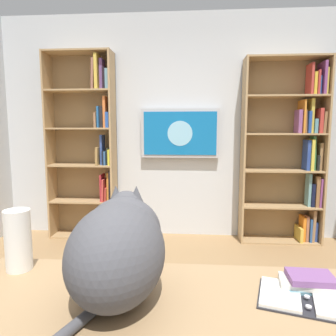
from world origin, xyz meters
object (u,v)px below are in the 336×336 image
object	(u,v)px
desk	(158,329)
cat	(119,245)
open_binder	(307,299)
desk_book_stack	(309,282)
bookshelf_right	(89,146)
bookshelf_left	(292,152)
wall_mounted_tv	(180,133)
paper_towel_roll	(18,240)

from	to	relation	value
desk	cat	size ratio (longest dim) A/B	2.56
open_binder	desk_book_stack	xyz separation A→B (m)	(-0.03, -0.08, 0.02)
desk_book_stack	bookshelf_right	bearing A→B (deg)	-55.89
bookshelf_left	wall_mounted_tv	distance (m)	1.32
wall_mounted_tv	open_binder	bearing A→B (deg)	101.80
open_binder	desk_book_stack	size ratio (longest dim) A/B	1.79
bookshelf_left	paper_towel_roll	world-z (taller)	bookshelf_left
bookshelf_left	open_binder	distance (m)	2.71
open_binder	paper_towel_roll	bearing A→B (deg)	-8.09
desk	desk_book_stack	world-z (taller)	desk_book_stack
desk	desk_book_stack	xyz separation A→B (m)	(-0.56, -0.12, 0.14)
bookshelf_left	paper_towel_roll	xyz separation A→B (m)	(1.91, 2.41, -0.21)
desk	cat	xyz separation A→B (m)	(0.14, -0.02, 0.30)
paper_towel_roll	cat	bearing A→B (deg)	159.98
desk	paper_towel_roll	world-z (taller)	paper_towel_roll
desk	desk_book_stack	bearing A→B (deg)	-168.22
bookshelf_right	desk	distance (m)	2.89
cat	paper_towel_roll	xyz separation A→B (m)	(0.49, -0.18, -0.06)
wall_mounted_tv	open_binder	world-z (taller)	wall_mounted_tv
wall_mounted_tv	desk_book_stack	distance (m)	2.70
bookshelf_right	paper_towel_roll	distance (m)	2.48
wall_mounted_tv	desk	distance (m)	2.78
bookshelf_right	desk	size ratio (longest dim) A/B	1.42
open_binder	bookshelf_left	bearing A→B (deg)	-106.18
bookshelf_right	paper_towel_roll	xyz separation A→B (m)	(-0.50, 2.41, -0.27)
desk_book_stack	desk	bearing A→B (deg)	11.78
wall_mounted_tv	desk_book_stack	xyz separation A→B (m)	(-0.59, 2.58, -0.53)
bookshelf_right	open_binder	bearing A→B (deg)	122.72
bookshelf_left	bookshelf_right	distance (m)	2.41
bookshelf_right	wall_mounted_tv	size ratio (longest dim) A/B	2.37
wall_mounted_tv	cat	size ratio (longest dim) A/B	1.54
bookshelf_left	desk	size ratio (longest dim) A/B	1.36
bookshelf_right	desk_book_stack	distance (m)	3.04
wall_mounted_tv	cat	distance (m)	2.70
bookshelf_left	wall_mounted_tv	bearing A→B (deg)	-3.56
wall_mounted_tv	paper_towel_roll	xyz separation A→B (m)	(0.61, 2.49, -0.42)
cat	desk_book_stack	world-z (taller)	cat
cat	bookshelf_right	bearing A→B (deg)	-69.23
bookshelf_right	bookshelf_left	bearing A→B (deg)	179.98
desk	bookshelf_left	bearing A→B (deg)	-116.03
bookshelf_right	open_binder	world-z (taller)	bookshelf_right
bookshelf_right	open_binder	xyz separation A→B (m)	(-1.66, 2.58, -0.40)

